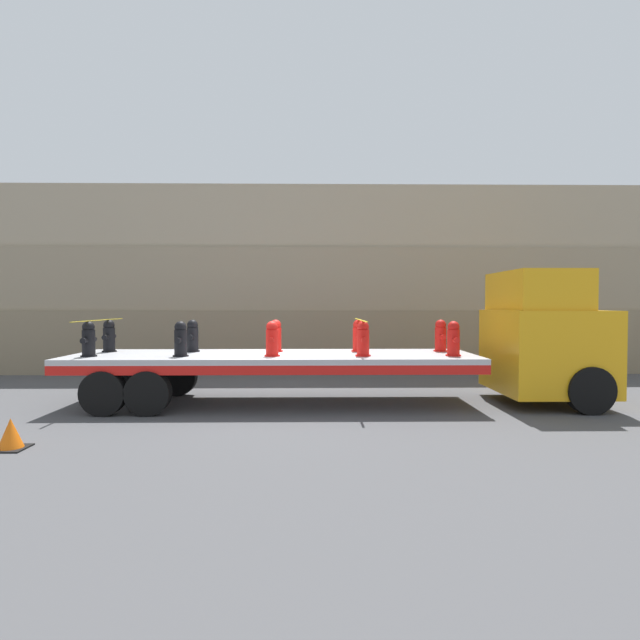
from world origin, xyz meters
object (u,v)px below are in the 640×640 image
flatbed_trailer (242,364)px  fire_hydrant_red_near_2 (272,339)px  truck_cab (548,338)px  fire_hydrant_black_near_0 (89,340)px  fire_hydrant_red_far_2 (276,336)px  fire_hydrant_red_far_3 (358,336)px  fire_hydrant_black_far_1 (193,336)px  fire_hydrant_red_far_4 (441,336)px  fire_hydrant_red_near_4 (453,339)px  fire_hydrant_black_far_0 (109,336)px  traffic_cone (11,434)px  fire_hydrant_black_near_1 (181,339)px  fire_hydrant_red_near_3 (363,339)px

flatbed_trailer → fire_hydrant_red_near_2: bearing=-36.3°
fire_hydrant_red_near_2 → truck_cab: bearing=4.9°
fire_hydrant_black_near_0 → fire_hydrant_red_far_2: size_ratio=1.00×
fire_hydrant_red_far_3 → fire_hydrant_black_far_1: bearing=180.0°
truck_cab → fire_hydrant_red_near_2: size_ratio=3.97×
flatbed_trailer → fire_hydrant_red_far_4: 4.91m
fire_hydrant_red_near_2 → fire_hydrant_red_far_3: size_ratio=1.00×
truck_cab → fire_hydrant_red_near_2: (-6.48, -0.56, 0.02)m
fire_hydrant_red_near_4 → fire_hydrant_red_far_4: bearing=90.0°
flatbed_trailer → fire_hydrant_red_far_3: fire_hydrant_red_far_3 is taller
fire_hydrant_black_far_0 → traffic_cone: bearing=-88.9°
fire_hydrant_black_far_1 → fire_hydrant_red_near_2: size_ratio=1.00×
fire_hydrant_red_far_2 → fire_hydrant_red_near_4: 4.23m
flatbed_trailer → fire_hydrant_black_far_0: size_ratio=11.87×
fire_hydrant_red_far_2 → fire_hydrant_black_near_0: bearing=-164.6°
truck_cab → fire_hydrant_red_near_4: (-2.40, -0.56, 0.02)m
fire_hydrant_black_near_1 → fire_hydrant_red_far_4: 6.22m
fire_hydrant_black_far_1 → fire_hydrant_red_far_4: (6.11, 0.00, 0.00)m
truck_cab → fire_hydrant_red_far_3: 4.47m
flatbed_trailer → fire_hydrant_red_near_2: size_ratio=11.87×
fire_hydrant_red_far_2 → traffic_cone: size_ratio=1.56×
fire_hydrant_black_far_0 → fire_hydrant_red_near_4: same height
fire_hydrant_black_far_0 → fire_hydrant_red_near_4: bearing=-7.8°
fire_hydrant_black_far_0 → fire_hydrant_red_far_2: 4.08m
fire_hydrant_black_near_0 → fire_hydrant_red_near_4: (8.15, 0.00, 0.00)m
fire_hydrant_red_near_2 → traffic_cone: size_ratio=1.56×
truck_cab → fire_hydrant_black_far_1: bearing=176.2°
truck_cab → flatbed_trailer: size_ratio=0.33×
fire_hydrant_red_far_3 → fire_hydrant_black_near_1: bearing=-164.6°
truck_cab → fire_hydrant_red_far_2: truck_cab is taller
flatbed_trailer → fire_hydrant_red_far_3: (2.80, 0.56, 0.62)m
fire_hydrant_red_far_2 → traffic_cone: bearing=-133.8°
truck_cab → fire_hydrant_black_near_0: bearing=-177.0°
flatbed_trailer → fire_hydrant_red_near_3: size_ratio=11.87×
fire_hydrant_black_far_0 → fire_hydrant_red_near_3: same height
fire_hydrant_black_near_1 → fire_hydrant_red_far_4: size_ratio=1.00×
fire_hydrant_black_near_0 → fire_hydrant_red_near_4: 8.15m
flatbed_trailer → fire_hydrant_red_near_3: bearing=-11.3°
fire_hydrant_black_far_1 → fire_hydrant_red_near_3: 4.23m
fire_hydrant_black_far_1 → fire_hydrant_red_near_4: size_ratio=1.00×
fire_hydrant_black_near_0 → fire_hydrant_black_far_1: same height
fire_hydrant_red_far_2 → fire_hydrant_red_far_4: bearing=0.0°
fire_hydrant_black_near_1 → fire_hydrant_red_near_3: same height
fire_hydrant_red_far_4 → fire_hydrant_black_near_0: bearing=-172.2°
flatbed_trailer → fire_hydrant_black_near_1: fire_hydrant_black_near_1 is taller
fire_hydrant_red_near_2 → fire_hydrant_red_near_3: (2.04, 0.00, 0.00)m
fire_hydrant_red_far_4 → flatbed_trailer: bearing=-173.4°
fire_hydrant_black_far_0 → traffic_cone: size_ratio=1.56×
fire_hydrant_red_far_4 → traffic_cone: size_ratio=1.56×
fire_hydrant_black_far_0 → traffic_cone: (0.08, -4.16, -1.32)m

